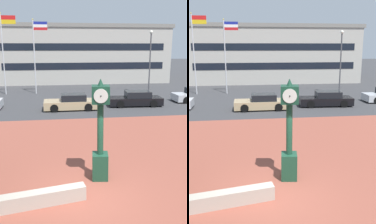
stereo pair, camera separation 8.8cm
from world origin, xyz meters
The scene contains 10 objects.
ground_plane centered at (0.00, 0.00, 0.00)m, with size 200.00×200.00×0.00m, color #38383A.
plaza_brick_paving centered at (0.00, 3.20, 0.00)m, with size 44.00×14.41×0.01m, color brown.
planter_wall centered at (-1.60, -0.37, 0.25)m, with size 3.20×0.40×0.50m, color #ADA393.
street_clock centered at (0.71, 1.23, 1.82)m, with size 0.72×0.77×3.95m.
car_street_far centered at (0.28, 13.48, 0.57)m, with size 4.37×1.94×1.28m.
car_street_distant centered at (5.91, 14.17, 0.57)m, with size 4.68×2.00×1.28m.
flagpole_primary centered at (-6.20, 21.65, 4.90)m, with size 1.56×0.14×8.41m.
flagpole_secondary centered at (-2.98, 21.65, 4.60)m, with size 1.54×0.14×7.84m.
civic_building centered at (2.95, 34.07, 4.00)m, with size 24.42×12.24×7.98m.
street_lamp_post centered at (9.05, 19.91, 4.08)m, with size 0.36×0.36×6.68m.
Camera 1 is at (-0.87, -8.48, 5.09)m, focal length 43.71 mm.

